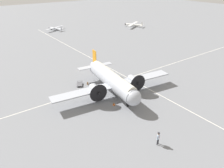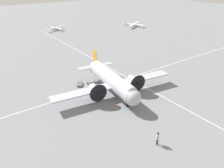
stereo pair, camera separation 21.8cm
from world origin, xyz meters
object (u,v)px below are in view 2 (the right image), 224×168
Objects in this scene: light_aircraft_distant at (56,28)px; crew_foreground at (158,137)px; airliner_main at (113,81)px; traffic_cone at (114,104)px; baggage_cart at (80,84)px; suitcase_near_door at (88,83)px; light_aircraft_taxiing at (134,25)px.

crew_foreground is at bearing 144.03° from light_aircraft_distant.
traffic_cone is at bearing -26.91° from airliner_main.
light_aircraft_distant is at bearing -116.28° from crew_foreground.
baggage_cart is (-21.08, -0.15, -0.91)m from crew_foreground.
light_aircraft_distant is (-48.80, 15.28, 0.50)m from baggage_cart.
suitcase_near_door is at bearing 95.75° from baggage_cart.
crew_foreground is 0.86× the size of baggage_cart.
suitcase_near_door is 0.06× the size of light_aircraft_taxiing.
baggage_cart is 51.14m from light_aircraft_distant.
airliner_main is 6.72m from suitcase_near_door.
baggage_cart is 0.22× the size of light_aircraft_taxiing.
crew_foreground is at bearing 31.51° from baggage_cart.
crew_foreground is 3.33× the size of suitcase_near_door.
light_aircraft_distant is 60.48m from traffic_cone.
suitcase_near_door is at bearing -153.74° from airliner_main.
crew_foreground is 20.45m from suitcase_near_door.
baggage_cart is 10.09m from traffic_cone.
light_aircraft_taxiing is (-56.79, 44.88, -0.34)m from crew_foreground.
crew_foreground reaches higher than traffic_cone.
crew_foreground is 21.10m from baggage_cart.
crew_foreground reaches higher than suitcase_near_door.
traffic_cone is at bearing 142.78° from light_aircraft_distant.
crew_foreground is at bearing -5.39° from traffic_cone.
light_aircraft_distant is 32.49m from light_aircraft_taxiing.
airliner_main is 41.40× the size of suitcase_near_door.
airliner_main is 2.36× the size of light_aircraft_taxiing.
crew_foreground is 0.19× the size of light_aircraft_taxiing.
airliner_main is 10.74× the size of baggage_cart.
airliner_main reaches higher than light_aircraft_distant.
light_aircraft_distant is 0.88× the size of light_aircraft_taxiing.
suitcase_near_door is at bearing 140.64° from light_aircraft_distant.
light_aircraft_taxiing is at bearing -137.49° from light_aircraft_distant.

